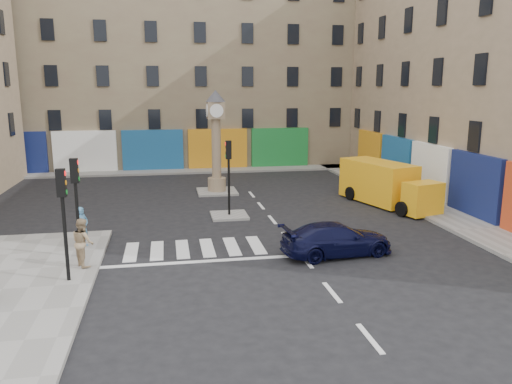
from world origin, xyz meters
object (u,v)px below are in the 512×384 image
object	(u,v)px
traffic_light_island	(229,166)
navy_sedan	(337,239)
clock_pillar	(216,135)
pedestrian_tan	(83,242)
yellow_van	(385,184)
traffic_light_left_near	(63,207)
traffic_light_left_far	(76,192)
pedestrian_blue	(82,227)

from	to	relation	value
traffic_light_island	navy_sedan	xyz separation A→B (m)	(3.35, -6.52, -1.96)
clock_pillar	navy_sedan	bearing A→B (deg)	-75.03
navy_sedan	pedestrian_tan	size ratio (longest dim) A/B	2.51
navy_sedan	yellow_van	bearing A→B (deg)	-42.13
traffic_light_left_near	traffic_light_left_far	bearing A→B (deg)	90.00
pedestrian_tan	traffic_light_island	bearing A→B (deg)	-72.41
traffic_light_island	pedestrian_blue	world-z (taller)	traffic_light_island
yellow_van	pedestrian_tan	bearing A→B (deg)	-168.68
traffic_light_island	clock_pillar	size ratio (longest dim) A/B	0.61
traffic_light_left_near	traffic_light_island	bearing A→B (deg)	51.07
pedestrian_tan	clock_pillar	bearing A→B (deg)	-55.27
traffic_light_left_far	clock_pillar	distance (m)	13.05
clock_pillar	navy_sedan	world-z (taller)	clock_pillar
traffic_light_island	clock_pillar	distance (m)	6.07
clock_pillar	pedestrian_blue	distance (m)	12.28
yellow_van	pedestrian_tan	distance (m)	16.60
traffic_light_left_near	pedestrian_blue	size ratio (longest dim) A/B	2.30
pedestrian_blue	pedestrian_tan	bearing A→B (deg)	-140.42
yellow_van	clock_pillar	bearing A→B (deg)	135.04
traffic_light_left_far	navy_sedan	size ratio (longest dim) A/B	0.85
traffic_light_island	navy_sedan	distance (m)	7.59
traffic_light_island	pedestrian_blue	xyz separation A→B (m)	(-6.37, -4.18, -1.64)
traffic_light_left_far	pedestrian_tan	bearing A→B (deg)	-74.34
yellow_van	traffic_light_left_near	bearing A→B (deg)	-165.25
traffic_light_left_near	traffic_light_island	world-z (taller)	traffic_light_left_near
pedestrian_blue	yellow_van	bearing A→B (deg)	-40.35
traffic_light_left_far	traffic_light_island	xyz separation A→B (m)	(6.30, 5.40, -0.03)
navy_sedan	clock_pillar	bearing A→B (deg)	8.38
pedestrian_tan	yellow_van	bearing A→B (deg)	-92.50
pedestrian_blue	traffic_light_left_near	bearing A→B (deg)	-148.47
traffic_light_left_far	traffic_light_island	bearing A→B (deg)	40.60
traffic_light_left_near	traffic_light_island	distance (m)	10.03
traffic_light_island	navy_sedan	world-z (taller)	traffic_light_island
traffic_light_left_near	pedestrian_blue	bearing A→B (deg)	91.05
traffic_light_island	navy_sedan	size ratio (longest dim) A/B	0.85
traffic_light_left_near	navy_sedan	xyz separation A→B (m)	(9.65, 1.28, -1.99)
clock_pillar	pedestrian_tan	distance (m)	14.06
traffic_light_left_near	clock_pillar	distance (m)	15.19
clock_pillar	navy_sedan	size ratio (longest dim) A/B	1.41
traffic_light_left_far	pedestrian_tan	world-z (taller)	traffic_light_left_far
traffic_light_left_near	traffic_light_left_far	world-z (taller)	same
clock_pillar	traffic_light_island	bearing A→B (deg)	-90.00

